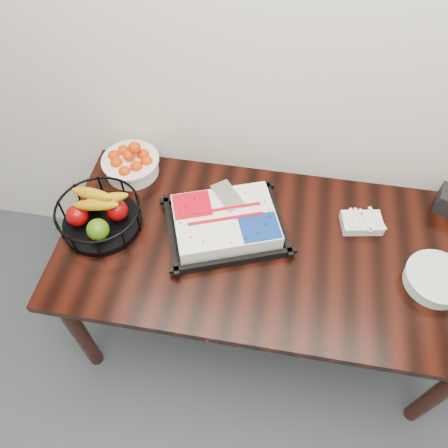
% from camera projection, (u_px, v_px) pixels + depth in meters
% --- Properties ---
extents(table, '(1.80, 0.90, 0.75)m').
position_uv_depth(table, '(266.00, 257.00, 1.95)').
color(table, black).
rests_on(table, ground).
extents(cake_tray, '(0.60, 0.54, 0.10)m').
position_uv_depth(cake_tray, '(225.00, 223.00, 1.90)').
color(cake_tray, black).
rests_on(cake_tray, table).
extents(tangerine_bowl, '(0.27, 0.27, 0.17)m').
position_uv_depth(tangerine_bowl, '(130.00, 161.00, 2.08)').
color(tangerine_bowl, white).
rests_on(tangerine_bowl, table).
extents(fruit_basket, '(0.36, 0.36, 0.19)m').
position_uv_depth(fruit_basket, '(99.00, 214.00, 1.88)').
color(fruit_basket, black).
rests_on(fruit_basket, table).
extents(plate_stack, '(0.25, 0.25, 0.06)m').
position_uv_depth(plate_stack, '(436.00, 280.00, 1.75)').
color(plate_stack, white).
rests_on(plate_stack, table).
extents(fork_bag, '(0.19, 0.14, 0.05)m').
position_uv_depth(fork_bag, '(362.00, 222.00, 1.92)').
color(fork_bag, silver).
rests_on(fork_bag, table).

